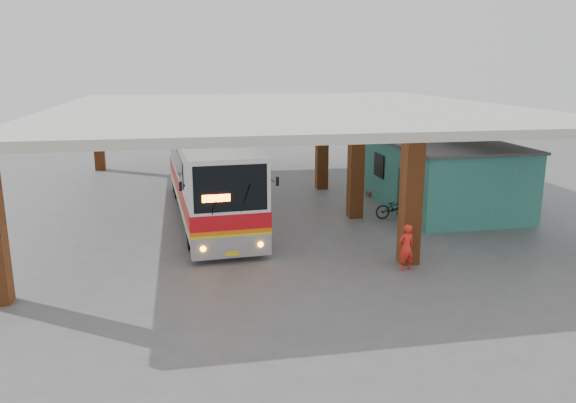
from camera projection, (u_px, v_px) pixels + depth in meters
The scene contains 8 objects.
ground at pixel (302, 241), 21.28m from camera, with size 90.00×90.00×0.00m, color #515154.
brick_columns at pixel (310, 162), 25.79m from camera, with size 20.10×21.60×4.35m.
canopy_roof at pixel (284, 109), 26.51m from camera, with size 21.00×23.00×0.30m, color beige.
shop_building at pixel (442, 174), 26.08m from camera, with size 5.20×8.20×3.11m.
coach_bus at pixel (209, 174), 24.39m from camera, with size 3.52×13.10×3.78m.
motorcycle at pixel (396, 207), 24.34m from camera, with size 0.65×1.86×0.98m, color black.
pedestrian at pixel (406, 247), 18.10m from camera, with size 0.56×0.37×1.54m, color red.
red_chair at pixel (372, 190), 28.51m from camera, with size 0.44×0.44×0.74m.
Camera 1 is at (-4.31, -19.86, 6.48)m, focal length 35.00 mm.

